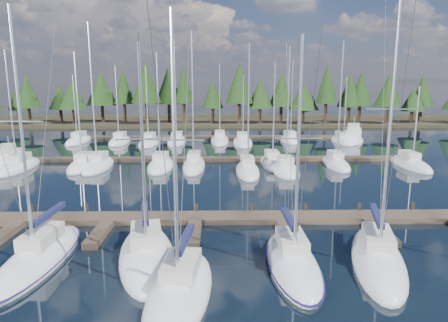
{
  "coord_description": "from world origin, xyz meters",
  "views": [
    {
      "loc": [
        1.5,
        -8.99,
        9.69
      ],
      "look_at": [
        2.07,
        22.0,
        3.51
      ],
      "focal_mm": 32.0,
      "sensor_mm": 36.0,
      "label": 1
    }
  ],
  "objects_px": {
    "front_sailboat_5": "(378,258)",
    "motor_yacht_right": "(353,138)",
    "front_sailboat_4": "(292,262)",
    "main_dock": "(195,221)",
    "motor_yacht_left": "(8,161)",
    "front_sailboat_1": "(39,257)",
    "front_sailboat_2": "(147,255)",
    "front_sailboat_3": "(180,291)"
  },
  "relations": [
    {
      "from": "front_sailboat_2",
      "to": "front_sailboat_5",
      "type": "xyz_separation_m",
      "value": [
        12.57,
        -0.68,
        0.03
      ]
    },
    {
      "from": "front_sailboat_2",
      "to": "front_sailboat_5",
      "type": "height_order",
      "value": "front_sailboat_5"
    },
    {
      "from": "front_sailboat_2",
      "to": "front_sailboat_5",
      "type": "relative_size",
      "value": 0.82
    },
    {
      "from": "front_sailboat_3",
      "to": "motor_yacht_right",
      "type": "distance_m",
      "value": 53.76
    },
    {
      "from": "front_sailboat_1",
      "to": "front_sailboat_4",
      "type": "height_order",
      "value": "front_sailboat_1"
    },
    {
      "from": "front_sailboat_5",
      "to": "motor_yacht_left",
      "type": "bearing_deg",
      "value": 141.41
    },
    {
      "from": "front_sailboat_2",
      "to": "front_sailboat_5",
      "type": "distance_m",
      "value": 12.59
    },
    {
      "from": "front_sailboat_1",
      "to": "front_sailboat_5",
      "type": "distance_m",
      "value": 18.4
    },
    {
      "from": "front_sailboat_4",
      "to": "motor_yacht_right",
      "type": "xyz_separation_m",
      "value": [
        18.5,
        45.15,
        0.25
      ]
    },
    {
      "from": "main_dock",
      "to": "front_sailboat_5",
      "type": "distance_m",
      "value": 12.03
    },
    {
      "from": "front_sailboat_5",
      "to": "motor_yacht_right",
      "type": "height_order",
      "value": "front_sailboat_5"
    },
    {
      "from": "main_dock",
      "to": "front_sailboat_1",
      "type": "xyz_separation_m",
      "value": [
        -8.21,
        -5.89,
        0.08
      ]
    },
    {
      "from": "front_sailboat_4",
      "to": "front_sailboat_2",
      "type": "bearing_deg",
      "value": 172.58
    },
    {
      "from": "front_sailboat_5",
      "to": "motor_yacht_right",
      "type": "relative_size",
      "value": 1.49
    },
    {
      "from": "front_sailboat_1",
      "to": "front_sailboat_2",
      "type": "height_order",
      "value": "front_sailboat_1"
    },
    {
      "from": "front_sailboat_3",
      "to": "motor_yacht_right",
      "type": "bearing_deg",
      "value": 63.25
    },
    {
      "from": "front_sailboat_4",
      "to": "front_sailboat_5",
      "type": "height_order",
      "value": "front_sailboat_5"
    },
    {
      "from": "front_sailboat_2",
      "to": "front_sailboat_3",
      "type": "xyz_separation_m",
      "value": [
        2.18,
        -3.88,
        0.01
      ]
    },
    {
      "from": "front_sailboat_4",
      "to": "front_sailboat_5",
      "type": "bearing_deg",
      "value": 4.17
    },
    {
      "from": "front_sailboat_1",
      "to": "front_sailboat_2",
      "type": "relative_size",
      "value": 1.13
    },
    {
      "from": "front_sailboat_1",
      "to": "front_sailboat_2",
      "type": "bearing_deg",
      "value": 1.85
    },
    {
      "from": "main_dock",
      "to": "front_sailboat_2",
      "type": "height_order",
      "value": "front_sailboat_2"
    },
    {
      "from": "front_sailboat_4",
      "to": "motor_yacht_right",
      "type": "relative_size",
      "value": 1.24
    },
    {
      "from": "main_dock",
      "to": "motor_yacht_left",
      "type": "bearing_deg",
      "value": 138.87
    },
    {
      "from": "front_sailboat_4",
      "to": "front_sailboat_5",
      "type": "distance_m",
      "value": 4.7
    },
    {
      "from": "front_sailboat_4",
      "to": "front_sailboat_1",
      "type": "bearing_deg",
      "value": 176.5
    },
    {
      "from": "front_sailboat_5",
      "to": "motor_yacht_left",
      "type": "relative_size",
      "value": 1.79
    },
    {
      "from": "front_sailboat_4",
      "to": "motor_yacht_left",
      "type": "relative_size",
      "value": 1.49
    },
    {
      "from": "front_sailboat_2",
      "to": "motor_yacht_right",
      "type": "bearing_deg",
      "value": 59.13
    },
    {
      "from": "front_sailboat_2",
      "to": "motor_yacht_left",
      "type": "xyz_separation_m",
      "value": [
        -20.81,
        25.95,
        0.18
      ]
    },
    {
      "from": "front_sailboat_2",
      "to": "front_sailboat_4",
      "type": "distance_m",
      "value": 7.94
    },
    {
      "from": "motor_yacht_left",
      "to": "motor_yacht_right",
      "type": "height_order",
      "value": "motor_yacht_right"
    },
    {
      "from": "main_dock",
      "to": "front_sailboat_1",
      "type": "distance_m",
      "value": 10.1
    },
    {
      "from": "front_sailboat_4",
      "to": "motor_yacht_left",
      "type": "distance_m",
      "value": 39.37
    },
    {
      "from": "front_sailboat_1",
      "to": "front_sailboat_4",
      "type": "bearing_deg",
      "value": -3.5
    },
    {
      "from": "main_dock",
      "to": "motor_yacht_right",
      "type": "relative_size",
      "value": 4.3
    },
    {
      "from": "front_sailboat_3",
      "to": "front_sailboat_5",
      "type": "height_order",
      "value": "front_sailboat_5"
    },
    {
      "from": "front_sailboat_3",
      "to": "motor_yacht_left",
      "type": "distance_m",
      "value": 37.65
    },
    {
      "from": "motor_yacht_left",
      "to": "main_dock",
      "type": "bearing_deg",
      "value": -41.13
    },
    {
      "from": "front_sailboat_1",
      "to": "motor_yacht_right",
      "type": "relative_size",
      "value": 1.38
    },
    {
      "from": "front_sailboat_1",
      "to": "front_sailboat_2",
      "type": "distance_m",
      "value": 5.83
    },
    {
      "from": "motor_yacht_right",
      "to": "front_sailboat_4",
      "type": "bearing_deg",
      "value": -112.28
    }
  ]
}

